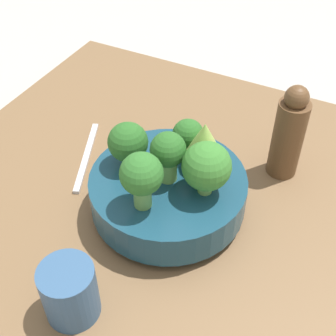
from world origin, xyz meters
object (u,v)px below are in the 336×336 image
Objects in this scene: bowl at (168,192)px; pepper_mill at (289,134)px; cup at (70,292)px; fork at (87,156)px.

bowl is 1.40× the size of pepper_mill.
bowl is 0.20m from cup.
bowl is at bearing -38.00° from pepper_mill.
bowl is 0.19m from fork.
pepper_mill is (-0.36, 0.16, 0.04)m from cup.
bowl is at bearing 171.68° from cup.
fork is (-0.04, -0.18, -0.04)m from bowl.
bowl reaches higher than fork.
pepper_mill is at bearing 156.80° from cup.
pepper_mill reaches higher than bowl.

